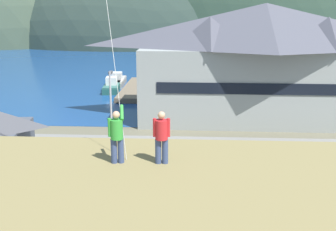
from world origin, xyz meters
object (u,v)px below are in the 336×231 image
object	(u,v)px
harbor_lodge	(263,59)
wharf_dock	(135,89)
moored_boat_outer_mooring	(160,82)
person_kite_flyer	(117,135)
parking_light_pole	(111,107)
person_companion	(162,136)
moored_boat_wharfside	(112,86)
parked_car_mid_row_center	(214,156)
parked_car_lone_by_shed	(301,168)
parked_car_mid_row_far	(174,209)
moored_boat_inner_slip	(118,81)

from	to	relation	value
harbor_lodge	wharf_dock	size ratio (longest dim) A/B	1.73
moored_boat_outer_mooring	person_kite_flyer	bearing A→B (deg)	-87.30
parking_light_pole	harbor_lodge	bearing A→B (deg)	38.95
wharf_dock	person_companion	size ratio (longest dim) A/B	9.16
moored_boat_wharfside	person_companion	world-z (taller)	person_companion
parked_car_mid_row_center	parking_light_pole	world-z (taller)	parking_light_pole
parked_car_lone_by_shed	person_kite_flyer	distance (m)	18.31
parked_car_mid_row_center	moored_boat_outer_mooring	bearing A→B (deg)	101.41
parked_car_mid_row_center	parking_light_pole	size ratio (longest dim) A/B	0.64
moored_boat_wharfside	parking_light_pole	xyz separation A→B (m)	(5.03, -25.61, 3.31)
person_kite_flyer	wharf_dock	bearing A→B (deg)	97.26
harbor_lodge	parked_car_mid_row_center	size ratio (longest dim) A/B	6.38
wharf_dock	moored_boat_outer_mooring	bearing A→B (deg)	47.58
person_companion	parking_light_pole	bearing A→B (deg)	106.27
moored_boat_outer_mooring	parked_car_mid_row_center	distance (m)	32.85
harbor_lodge	parked_car_lone_by_shed	world-z (taller)	harbor_lodge
moored_boat_wharfside	harbor_lodge	bearing A→B (deg)	-36.27
moored_boat_wharfside	wharf_dock	bearing A→B (deg)	-1.20
harbor_lodge	parked_car_mid_row_far	distance (m)	24.88
person_companion	harbor_lodge	bearing A→B (deg)	73.81
moored_boat_wharfside	parked_car_mid_row_center	size ratio (longest dim) A/B	1.60
parked_car_mid_row_far	parked_car_mid_row_center	size ratio (longest dim) A/B	0.98
moored_boat_outer_mooring	parking_light_pole	distance (m)	29.47
moored_boat_inner_slip	person_kite_flyer	world-z (taller)	person_kite_flyer
moored_boat_wharfside	person_kite_flyer	distance (m)	45.80
moored_boat_inner_slip	wharf_dock	bearing A→B (deg)	-52.35
harbor_lodge	parked_car_mid_row_center	xyz separation A→B (m)	(-5.96, -14.46, -5.48)
moored_boat_inner_slip	person_companion	distance (m)	50.20
harbor_lodge	person_kite_flyer	xyz separation A→B (m)	(-10.20, -30.21, 1.27)
moored_boat_outer_mooring	parked_car_lone_by_shed	xyz separation A→B (m)	(12.37, -34.26, 0.34)
parked_car_mid_row_far	parking_light_pole	size ratio (longest dim) A/B	0.63
moored_boat_wharfside	parked_car_lone_by_shed	xyz separation A→B (m)	(19.15, -30.64, 0.34)
moored_boat_wharfside	person_companion	bearing A→B (deg)	-76.69
parked_car_mid_row_far	person_kite_flyer	size ratio (longest dim) A/B	2.29
moored_boat_outer_mooring	wharf_dock	bearing A→B (deg)	-132.42
wharf_dock	moored_boat_outer_mooring	size ratio (longest dim) A/B	2.39
moored_boat_outer_mooring	parked_car_mid_row_center	bearing A→B (deg)	-78.59
wharf_dock	person_companion	xyz separation A→B (m)	(7.08, -44.23, 7.45)
moored_boat_inner_slip	parked_car_mid_row_center	world-z (taller)	moored_boat_inner_slip
parked_car_lone_by_shed	parking_light_pole	bearing A→B (deg)	160.40
moored_boat_wharfside	moored_boat_outer_mooring	size ratio (longest dim) A/B	1.04
parked_car_mid_row_far	parked_car_mid_row_center	world-z (taller)	same
wharf_dock	parked_car_lone_by_shed	distance (m)	34.39
moored_boat_inner_slip	parked_car_mid_row_far	bearing A→B (deg)	-75.60
parking_light_pole	parked_car_mid_row_center	bearing A→B (deg)	-19.79
person_kite_flyer	person_companion	xyz separation A→B (m)	(1.44, 0.03, -0.02)
harbor_lodge	person_kite_flyer	bearing A→B (deg)	-108.65
moored_boat_wharfside	parked_car_mid_row_far	bearing A→B (deg)	-73.94
harbor_lodge	parked_car_mid_row_center	bearing A→B (deg)	-112.41
moored_boat_wharfside	moored_boat_outer_mooring	world-z (taller)	same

